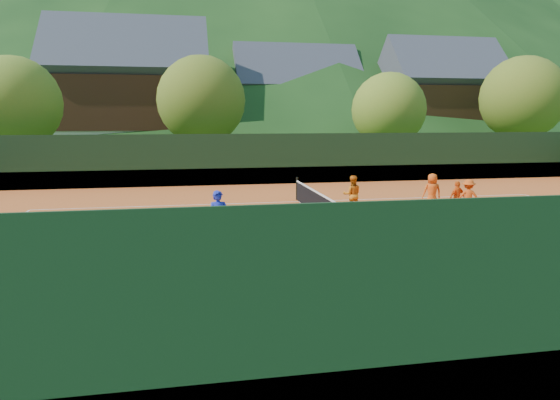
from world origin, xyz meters
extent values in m
plane|color=#264C17|center=(0.00, 0.00, 0.00)|extent=(400.00, 400.00, 0.00)
cube|color=#C95720|center=(0.00, 0.00, 0.01)|extent=(40.00, 24.00, 0.02)
imported|color=#1B2AB4|center=(-4.27, -2.15, 0.89)|extent=(0.64, 0.42, 1.73)
imported|color=orange|center=(1.50, 2.23, 0.81)|extent=(0.86, 0.72, 1.58)
imported|color=orange|center=(5.70, 1.31, 0.70)|extent=(0.87, 0.56, 1.37)
imported|color=#E85514|center=(5.08, 2.26, 0.81)|extent=(0.84, 0.62, 1.59)
imported|color=#E85214|center=(6.07, 1.10, 0.75)|extent=(1.07, 0.86, 1.45)
sphere|color=#C1EA27|center=(-1.37, -4.71, 0.05)|extent=(0.07, 0.07, 0.07)
sphere|color=#C1EA27|center=(0.91, -5.94, 0.05)|extent=(0.07, 0.07, 0.07)
sphere|color=#C1EA27|center=(0.63, -2.44, 0.05)|extent=(0.07, 0.07, 0.07)
sphere|color=#C1EA27|center=(-3.89, -7.43, 0.05)|extent=(0.07, 0.07, 0.07)
sphere|color=#C1EA27|center=(-9.35, -1.11, 0.05)|extent=(0.07, 0.07, 0.07)
sphere|color=#C1EA27|center=(-0.73, -7.69, 0.05)|extent=(0.07, 0.07, 0.07)
sphere|color=#C1EA27|center=(-5.11, -8.98, 0.05)|extent=(0.07, 0.07, 0.07)
sphere|color=#C1EA27|center=(-4.31, -2.46, 0.05)|extent=(0.07, 0.07, 0.07)
sphere|color=#C1EA27|center=(0.13, -8.59, 0.05)|extent=(0.07, 0.07, 0.07)
sphere|color=#C1EA27|center=(-7.54, -3.60, 0.05)|extent=(0.07, 0.07, 0.07)
sphere|color=#C1EA27|center=(4.38, -1.28, 0.05)|extent=(0.07, 0.07, 0.07)
sphere|color=#C1EA27|center=(1.12, -6.66, 0.05)|extent=(0.07, 0.07, 0.07)
sphere|color=#C1EA27|center=(4.97, -1.78, 0.05)|extent=(0.07, 0.07, 0.07)
sphere|color=#C1EA27|center=(-5.90, -7.20, 0.05)|extent=(0.07, 0.07, 0.07)
sphere|color=#C1EA27|center=(-2.68, -3.10, 0.05)|extent=(0.07, 0.07, 0.07)
sphere|color=#C1EA27|center=(-4.27, -4.65, 0.05)|extent=(0.07, 0.07, 0.07)
sphere|color=#C1EA27|center=(0.87, -1.79, 0.05)|extent=(0.07, 0.07, 0.07)
sphere|color=#C1EA27|center=(6.30, -1.56, 0.05)|extent=(0.07, 0.07, 0.07)
sphere|color=#C1EA27|center=(2.60, -4.81, 0.05)|extent=(0.07, 0.07, 0.07)
cube|color=white|center=(0.00, -5.49, 0.02)|extent=(23.77, 0.06, 0.00)
cube|color=white|center=(0.00, 5.49, 0.02)|extent=(23.77, 0.06, 0.00)
cube|color=silver|center=(0.00, -4.12, 0.02)|extent=(23.77, 0.06, 0.00)
cube|color=silver|center=(0.00, 4.12, 0.02)|extent=(23.77, 0.06, 0.00)
cube|color=silver|center=(-6.40, 0.00, 0.02)|extent=(0.06, 8.23, 0.00)
cube|color=white|center=(6.40, 0.00, 0.02)|extent=(0.06, 8.23, 0.00)
cube|color=white|center=(0.00, 0.00, 0.02)|extent=(12.80, 0.06, 0.00)
cube|color=white|center=(0.00, 0.00, 0.02)|extent=(0.06, 10.97, 0.00)
cube|color=black|center=(0.00, 0.00, 0.47)|extent=(0.03, 11.97, 0.90)
cube|color=white|center=(0.00, 0.00, 0.94)|extent=(0.05, 11.97, 0.06)
cylinder|color=black|center=(0.00, -5.99, 0.57)|extent=(0.10, 0.10, 1.10)
cylinder|color=black|center=(0.00, 5.99, 0.57)|extent=(0.10, 0.10, 1.10)
cube|color=black|center=(0.00, 12.00, 1.52)|extent=(40.00, 0.05, 3.00)
cube|color=#1A5D25|center=(0.00, 12.00, 0.52)|extent=(40.40, 0.05, 1.00)
cylinder|color=black|center=(-5.89, -5.14, 0.30)|extent=(0.02, 0.02, 0.55)
cylinder|color=black|center=(-5.34, -5.14, 0.30)|extent=(0.02, 0.02, 0.55)
cylinder|color=black|center=(-5.89, -4.59, 0.30)|extent=(0.02, 0.02, 0.55)
cylinder|color=black|center=(-5.34, -4.59, 0.30)|extent=(0.02, 0.02, 0.55)
cube|color=black|center=(-5.61, -4.86, 0.57)|extent=(0.55, 0.55, 0.02)
cube|color=black|center=(-5.61, -5.14, 0.80)|extent=(0.55, 0.02, 0.45)
cube|color=black|center=(-5.61, -4.59, 0.80)|extent=(0.55, 0.02, 0.45)
cube|color=black|center=(-5.89, -4.86, 0.80)|extent=(0.02, 0.55, 0.45)
cube|color=black|center=(-5.34, -4.86, 0.80)|extent=(0.02, 0.55, 0.45)
sphere|color=#CCE526|center=(-5.82, -5.07, 0.99)|extent=(0.07, 0.07, 0.07)
sphere|color=#CCE526|center=(-5.82, -4.93, 0.99)|extent=(0.07, 0.07, 0.07)
sphere|color=#CCE526|center=(-5.82, -4.80, 0.99)|extent=(0.07, 0.07, 0.07)
sphere|color=#CCE526|center=(-5.82, -4.66, 0.99)|extent=(0.07, 0.07, 0.07)
sphere|color=#CCE526|center=(-5.68, -5.07, 0.99)|extent=(0.07, 0.07, 0.07)
sphere|color=#CCE526|center=(-5.68, -4.93, 0.99)|extent=(0.07, 0.07, 0.07)
sphere|color=#CCE526|center=(-5.68, -4.80, 0.99)|extent=(0.07, 0.07, 0.07)
sphere|color=#CCE526|center=(-5.68, -4.66, 0.99)|extent=(0.07, 0.07, 0.07)
sphere|color=#CCE526|center=(-5.54, -5.07, 0.99)|extent=(0.07, 0.07, 0.07)
sphere|color=#CCE526|center=(-5.54, -4.93, 0.99)|extent=(0.07, 0.07, 0.07)
sphere|color=#CCE526|center=(-5.54, -4.80, 0.99)|extent=(0.07, 0.07, 0.07)
sphere|color=#CCE526|center=(-5.54, -4.66, 0.99)|extent=(0.07, 0.07, 0.07)
sphere|color=#CCE526|center=(-5.41, -5.07, 0.99)|extent=(0.07, 0.07, 0.07)
sphere|color=#CCE526|center=(-5.41, -4.93, 0.99)|extent=(0.07, 0.07, 0.07)
sphere|color=#CCE526|center=(-5.41, -4.80, 0.99)|extent=(0.07, 0.07, 0.07)
sphere|color=#CCE526|center=(-5.41, -4.66, 0.99)|extent=(0.07, 0.07, 0.07)
cube|color=beige|center=(-10.00, 30.00, 1.44)|extent=(12.00, 9.00, 2.88)
cube|color=#391B0F|center=(-10.00, 30.00, 5.12)|extent=(12.24, 9.18, 4.48)
cube|color=#404148|center=(-10.00, 30.00, 7.96)|extent=(13.80, 9.93, 9.93)
cube|color=beige|center=(6.00, 34.00, 1.26)|extent=(11.00, 8.00, 2.52)
cube|color=#371D0F|center=(6.00, 34.00, 4.48)|extent=(11.22, 8.16, 3.92)
cube|color=#3F3F47|center=(6.00, 34.00, 7.04)|extent=(12.65, 8.82, 8.82)
cube|color=beige|center=(20.00, 30.00, 1.35)|extent=(10.00, 8.00, 2.70)
cube|color=#371E0F|center=(20.00, 30.00, 4.80)|extent=(10.20, 8.16, 4.20)
cube|color=#42424A|center=(20.00, 30.00, 7.50)|extent=(11.50, 8.82, 8.82)
cylinder|color=#3C2818|center=(-16.00, 18.00, 1.35)|extent=(0.36, 0.36, 2.70)
sphere|color=#4F761F|center=(-16.00, 18.00, 4.88)|extent=(6.00, 6.00, 6.00)
cylinder|color=#402819|center=(-4.00, 20.00, 1.44)|extent=(0.36, 0.36, 2.88)
sphere|color=#4C6B1C|center=(-4.00, 20.00, 5.20)|extent=(6.40, 6.40, 6.40)
cylinder|color=#3F2819|center=(10.00, 19.00, 1.26)|extent=(0.36, 0.36, 2.52)
sphere|color=#537A20|center=(10.00, 19.00, 4.55)|extent=(5.60, 5.60, 5.60)
cylinder|color=#402A19|center=(22.00, 20.00, 1.53)|extent=(0.36, 0.36, 3.06)
sphere|color=#4D6C1C|center=(22.00, 20.00, 5.53)|extent=(6.80, 6.80, 6.80)
camera|label=1|loc=(-5.19, -17.22, 3.94)|focal=32.00mm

